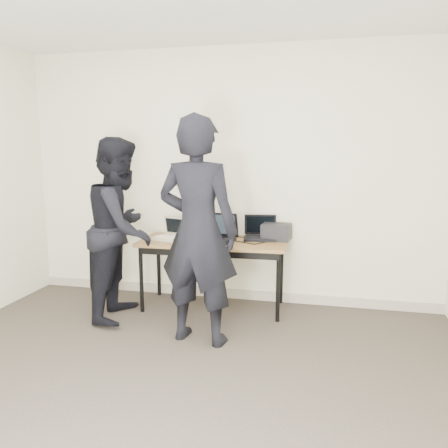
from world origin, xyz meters
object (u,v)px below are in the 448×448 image
(equipment_box, at_px, (276,232))
(person_observer, at_px, (122,229))
(leather_satchel, at_px, (202,224))
(person_typist, at_px, (198,232))
(laptop_right, at_px, (260,233))
(laptop_beige, at_px, (170,235))
(desk, at_px, (213,246))
(laptop_center, at_px, (218,235))

(equipment_box, height_order, person_observer, person_observer)
(leather_satchel, xyz_separation_m, person_typist, (0.25, -1.02, 0.12))
(equipment_box, bearing_deg, person_observer, -158.02)
(laptop_right, xyz_separation_m, equipment_box, (0.17, -0.01, 0.03))
(laptop_beige, bearing_deg, laptop_right, 31.30)
(equipment_box, distance_m, person_observer, 1.56)
(equipment_box, distance_m, person_typist, 1.14)
(leather_satchel, relative_size, equipment_box, 1.31)
(leather_satchel, distance_m, equipment_box, 0.81)
(laptop_beige, distance_m, person_observer, 0.53)
(person_typist, relative_size, person_observer, 1.10)
(desk, relative_size, person_observer, 0.86)
(equipment_box, relative_size, person_typist, 0.15)
(laptop_center, relative_size, person_observer, 0.23)
(desk, xyz_separation_m, leather_satchel, (-0.18, 0.23, 0.19))
(desk, distance_m, person_observer, 0.93)
(laptop_beige, xyz_separation_m, equipment_box, (1.08, 0.21, 0.04))
(leather_satchel, xyz_separation_m, person_observer, (-0.64, -0.62, 0.03))
(laptop_right, relative_size, leather_satchel, 0.99)
(laptop_right, height_order, leather_satchel, leather_satchel)
(desk, distance_m, laptop_right, 0.51)
(laptop_right, bearing_deg, desk, -164.17)
(laptop_right, distance_m, person_observer, 1.41)
(leather_satchel, height_order, person_observer, person_observer)
(laptop_right, bearing_deg, equipment_box, -12.31)
(leather_satchel, bearing_deg, laptop_beige, -143.49)
(desk, xyz_separation_m, laptop_right, (0.46, 0.20, 0.11))
(laptop_right, relative_size, person_typist, 0.19)
(laptop_right, bearing_deg, laptop_center, -163.45)
(person_typist, bearing_deg, equipment_box, -111.55)
(laptop_center, distance_m, person_typist, 0.83)
(laptop_beige, distance_m, laptop_center, 0.50)
(desk, relative_size, person_typist, 0.79)
(person_typist, height_order, person_observer, person_typist)
(desk, bearing_deg, laptop_beige, -179.11)
(laptop_center, bearing_deg, person_typist, -81.60)
(laptop_center, height_order, person_observer, person_observer)
(laptop_center, bearing_deg, desk, -155.64)
(laptop_right, bearing_deg, leather_satchel, 169.71)
(laptop_center, height_order, person_typist, person_typist)
(leather_satchel, bearing_deg, laptop_center, -48.90)
(equipment_box, bearing_deg, laptop_beige, -168.84)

